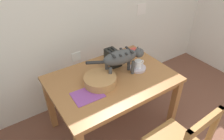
{
  "coord_description": "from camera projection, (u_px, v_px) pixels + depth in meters",
  "views": [
    {
      "loc": [
        -1.04,
        0.01,
        2.04
      ],
      "look_at": [
        -0.09,
        1.45,
        0.84
      ],
      "focal_mm": 32.91,
      "sensor_mm": 36.0,
      "label": 1
    }
  ],
  "objects": [
    {
      "name": "toaster",
      "position": [
        113.0,
        57.0,
        2.34
      ],
      "size": [
        0.12,
        0.2,
        0.18
      ],
      "color": "black",
      "rests_on": "dining_table"
    },
    {
      "name": "wicker_basket",
      "position": [
        100.0,
        80.0,
        2.05
      ],
      "size": [
        0.33,
        0.33,
        0.09
      ],
      "color": "#B17B49",
      "rests_on": "dining_table"
    },
    {
      "name": "cat",
      "position": [
        122.0,
        58.0,
        2.1
      ],
      "size": [
        0.65,
        0.2,
        0.29
      ],
      "rotation": [
        0.0,
        0.0,
        -1.7
      ],
      "color": "#454344",
      "rests_on": "dining_table"
    },
    {
      "name": "magazine",
      "position": [
        87.0,
        95.0,
        1.93
      ],
      "size": [
        0.29,
        0.23,
        0.01
      ],
      "primitive_type": "cube",
      "rotation": [
        0.0,
        0.0,
        -0.04
      ],
      "color": "#8C4396",
      "rests_on": "dining_table"
    },
    {
      "name": "book_stack",
      "position": [
        132.0,
        53.0,
        2.55
      ],
      "size": [
        0.19,
        0.13,
        0.05
      ],
      "color": "#DE3B3C",
      "rests_on": "dining_table"
    },
    {
      "name": "saucer_bowl",
      "position": [
        138.0,
        68.0,
        2.29
      ],
      "size": [
        0.18,
        0.18,
        0.03
      ],
      "primitive_type": "cylinder",
      "color": "#BDA9B4",
      "rests_on": "dining_table"
    },
    {
      "name": "coffee_mug",
      "position": [
        138.0,
        64.0,
        2.25
      ],
      "size": [
        0.12,
        0.08,
        0.08
      ],
      "color": "white",
      "rests_on": "saucer_bowl"
    },
    {
      "name": "wall_rear",
      "position": [
        83.0,
        9.0,
        2.42
      ],
      "size": [
        4.88,
        0.11,
        2.5
      ],
      "color": "silver",
      "rests_on": "ground_plane"
    },
    {
      "name": "dining_table",
      "position": [
        112.0,
        84.0,
        2.21
      ],
      "size": [
        1.29,
        0.9,
        0.74
      ],
      "color": "#A26639",
      "rests_on": "ground_plane"
    }
  ]
}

